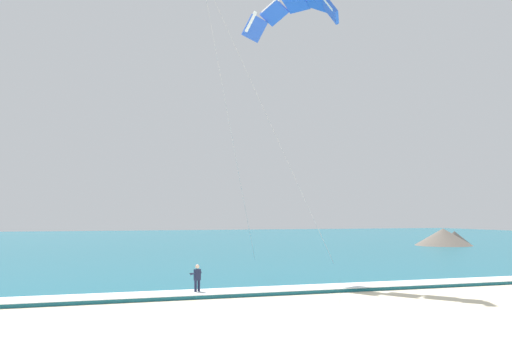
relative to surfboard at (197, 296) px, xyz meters
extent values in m
plane|color=beige|center=(3.41, -11.85, -0.03)|extent=(200.00, 200.00, 0.00)
cube|color=#146075|center=(3.41, 58.87, 0.07)|extent=(200.00, 120.00, 0.20)
cube|color=white|center=(3.41, -0.13, 0.19)|extent=(200.00, 2.17, 0.04)
ellipsoid|color=#239EC6|center=(0.00, 0.00, 0.00)|extent=(0.84, 1.47, 0.05)
cube|color=black|center=(0.00, 0.24, 0.04)|extent=(0.17, 0.11, 0.04)
cube|color=black|center=(0.00, -0.24, 0.04)|extent=(0.17, 0.11, 0.04)
cylinder|color=#191E38|center=(-0.10, -0.03, 0.39)|extent=(0.14, 0.14, 0.84)
cylinder|color=#191E38|center=(0.10, 0.03, 0.39)|extent=(0.14, 0.14, 0.84)
cube|color=#191E38|center=(0.00, 0.00, 1.11)|extent=(0.38, 0.29, 0.60)
sphere|color=beige|center=(0.00, 0.00, 1.55)|extent=(0.22, 0.22, 0.22)
cylinder|color=#191E38|center=(-0.22, 0.10, 1.16)|extent=(0.24, 0.51, 0.22)
cylinder|color=#191E38|center=(0.12, 0.21, 1.16)|extent=(0.24, 0.51, 0.22)
cylinder|color=black|center=(-0.11, 0.36, 1.16)|extent=(0.54, 0.20, 0.04)
cube|color=#3F3F42|center=(-0.04, 0.11, 0.89)|extent=(0.14, 0.11, 0.10)
cube|color=blue|center=(9.76, 3.43, 18.39)|extent=(1.43, 2.04, 1.91)
cube|color=white|center=(9.34, 3.11, 18.75)|extent=(0.80, 0.98, 1.48)
cube|color=blue|center=(9.38, 4.89, 19.46)|extent=(1.86, 2.22, 1.57)
cube|color=blue|center=(8.45, 6.45, 19.85)|extent=(2.11, 2.18, 0.87)
cube|color=blue|center=(7.19, 7.76, 19.46)|extent=(2.13, 1.85, 1.57)
cube|color=white|center=(6.78, 7.44, 19.82)|extent=(1.09, 1.33, 0.97)
cube|color=blue|center=(5.88, 8.51, 18.39)|extent=(1.93, 1.29, 1.91)
cube|color=white|center=(5.46, 8.19, 18.75)|extent=(0.79, 0.93, 1.48)
cylinder|color=#B2B2B7|center=(4.94, 1.90, 9.78)|extent=(9.66, 3.09, 17.22)
cylinder|color=#B2B2B7|center=(3.00, 4.44, 9.78)|extent=(5.79, 8.17, 17.22)
cone|color=#665B51|center=(40.92, 33.85, 1.24)|extent=(8.40, 8.40, 2.53)
cone|color=#47423D|center=(43.57, 34.87, 1.02)|extent=(4.94, 4.94, 2.09)
camera|label=1|loc=(-5.60, -28.71, 4.33)|focal=37.23mm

